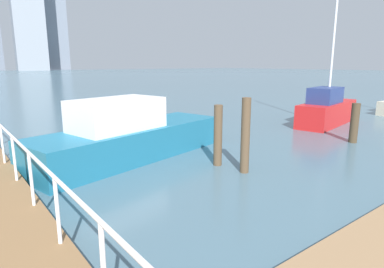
% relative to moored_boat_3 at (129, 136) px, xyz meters
% --- Properties ---
extents(ground_plane, '(300.00, 300.00, 0.00)m').
position_rel_moored_boat_3_xyz_m(ground_plane, '(-0.38, 3.95, -0.75)').
color(ground_plane, '#476675').
extents(dock_piling_1, '(0.25, 0.25, 2.14)m').
position_rel_moored_boat_3_xyz_m(dock_piling_1, '(1.95, -3.31, 0.32)').
color(dock_piling_1, brown).
rests_on(dock_piling_1, ground_plane).
extents(dock_piling_2, '(0.26, 0.26, 1.86)m').
position_rel_moored_boat_3_xyz_m(dock_piling_2, '(1.79, -2.34, 0.18)').
color(dock_piling_2, brown).
rests_on(dock_piling_2, ground_plane).
extents(dock_piling_4, '(0.31, 0.31, 1.55)m').
position_rel_moored_boat_3_xyz_m(dock_piling_4, '(7.98, -3.40, 0.03)').
color(dock_piling_4, '#473826').
rests_on(dock_piling_4, ground_plane).
extents(moored_boat_3, '(7.09, 3.53, 1.99)m').
position_rel_moored_boat_3_xyz_m(moored_boat_3, '(0.00, 0.00, 0.00)').
color(moored_boat_3, '#1E6B8C').
rests_on(moored_boat_3, ground_plane).
extents(moored_boat_5, '(4.96, 2.33, 9.21)m').
position_rel_moored_boat_3_xyz_m(moored_boat_5, '(10.73, -0.63, 0.05)').
color(moored_boat_5, red).
rests_on(moored_boat_5, ground_plane).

